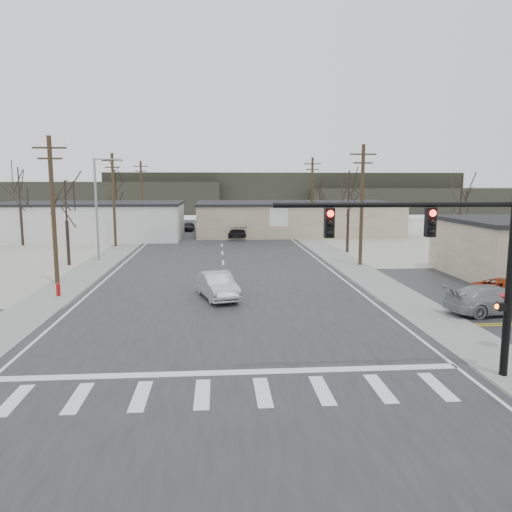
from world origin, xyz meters
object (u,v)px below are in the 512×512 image
at_px(traffic_signal_mast, 460,249).
at_px(car_far_b, 188,226).
at_px(fire_hydrant, 58,290).
at_px(car_parked_silver, 494,300).
at_px(car_parked_dark_a, 488,265).
at_px(sedan_crossing, 217,285).
at_px(car_parked_red, 508,289).
at_px(car_far_a, 233,231).

height_order(traffic_signal_mast, car_far_b, traffic_signal_mast).
bearing_deg(fire_hydrant, car_parked_silver, -13.83).
bearing_deg(car_parked_dark_a, car_parked_silver, 163.36).
height_order(sedan_crossing, car_far_b, sedan_crossing).
height_order(traffic_signal_mast, fire_hydrant, traffic_signal_mast).
bearing_deg(sedan_crossing, fire_hydrant, 157.21).
relative_size(fire_hydrant, car_far_b, 0.24).
bearing_deg(sedan_crossing, car_parked_dark_a, 1.00).
height_order(fire_hydrant, car_parked_red, car_parked_red).
relative_size(traffic_signal_mast, car_parked_red, 2.13).
distance_m(car_far_a, car_far_b, 11.42).
bearing_deg(fire_hydrant, car_far_b, 82.21).
distance_m(sedan_crossing, car_parked_dark_a, 21.05).
height_order(fire_hydrant, car_parked_silver, car_parked_silver).
bearing_deg(sedan_crossing, car_far_a, 71.23).
relative_size(car_far_a, car_far_b, 1.53).
relative_size(fire_hydrant, car_parked_red, 0.21).
bearing_deg(car_parked_red, car_parked_dark_a, -25.86).
height_order(traffic_signal_mast, car_parked_silver, traffic_signal_mast).
xyz_separation_m(car_far_a, car_parked_dark_a, (18.25, -26.49, -0.09)).
relative_size(traffic_signal_mast, sedan_crossing, 1.90).
xyz_separation_m(fire_hydrant, sedan_crossing, (9.70, -1.27, 0.37)).
bearing_deg(car_parked_dark_a, traffic_signal_mast, 159.10).
bearing_deg(car_parked_dark_a, sedan_crossing, 117.48).
height_order(car_far_a, car_parked_silver, car_far_a).
bearing_deg(car_parked_silver, car_far_a, 11.87).
relative_size(traffic_signal_mast, car_far_a, 1.58).
height_order(fire_hydrant, sedan_crossing, sedan_crossing).
bearing_deg(car_parked_silver, car_parked_dark_a, -34.75).
xyz_separation_m(traffic_signal_mast, car_parked_dark_a, (11.80, 18.85, -3.89)).
height_order(car_far_b, car_parked_silver, car_parked_silver).
relative_size(sedan_crossing, car_parked_red, 1.12).
height_order(sedan_crossing, car_parked_dark_a, sedan_crossing).
distance_m(traffic_signal_mast, car_far_a, 45.95).
bearing_deg(car_parked_red, sedan_crossing, 80.79).
height_order(sedan_crossing, car_parked_silver, sedan_crossing).
xyz_separation_m(sedan_crossing, car_parked_dark_a, (20.20, 5.91, -0.04)).
bearing_deg(car_far_a, car_parked_silver, 95.86).
xyz_separation_m(traffic_signal_mast, car_far_b, (-12.51, 55.00, -4.00)).
bearing_deg(traffic_signal_mast, car_parked_red, 52.14).
distance_m(car_far_a, car_parked_dark_a, 32.16).
height_order(fire_hydrant, car_parked_dark_a, car_parked_dark_a).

